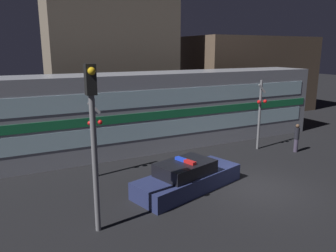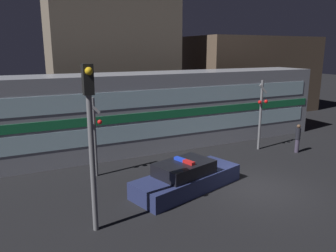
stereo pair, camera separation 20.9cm
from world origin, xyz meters
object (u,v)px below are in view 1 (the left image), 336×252
Objects in this scene: train at (153,110)px; crossing_signal_near at (260,112)px; traffic_light_corner at (93,131)px; police_car at (188,178)px; pedestrian at (297,138)px.

crossing_signal_near is at bearing -32.03° from train.
train is 4.15× the size of traffic_light_corner.
police_car is 0.98× the size of traffic_light_corner.
police_car is 8.24m from pedestrian.
train is 13.55× the size of pedestrian.
pedestrian reaches higher than police_car.
crossing_signal_near is at bearing 8.94° from police_car.
police_car is 5.24m from traffic_light_corner.
crossing_signal_near is at bearing 22.76° from traffic_light_corner.
pedestrian is (8.07, 1.63, 0.33)m from police_car.
traffic_light_corner is (-12.25, -3.09, 2.48)m from pedestrian.
train is 6.14m from crossing_signal_near.
traffic_light_corner is at bearing -165.86° from pedestrian.
traffic_light_corner is at bearing -176.70° from police_car.
traffic_light_corner is at bearing -157.24° from crossing_signal_near.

